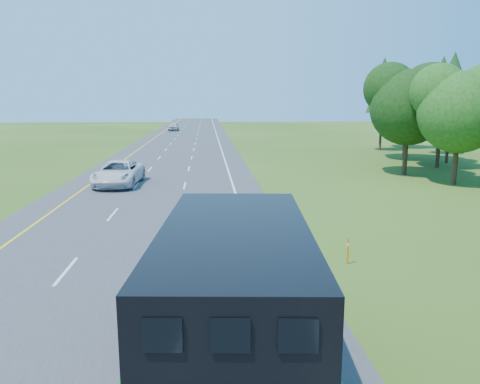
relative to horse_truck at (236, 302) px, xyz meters
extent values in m
cube|color=#38383A|center=(-4.11, 37.93, -2.14)|extent=(15.00, 260.00, 0.04)
cube|color=yellow|center=(-9.61, 37.93, -2.12)|extent=(0.15, 260.00, 0.01)
cube|color=white|center=(1.39, 37.93, -2.12)|extent=(0.15, 260.00, 0.01)
cylinder|color=black|center=(-0.88, 3.71, -1.51)|extent=(0.49, 1.25, 1.23)
cylinder|color=black|center=(1.46, 3.53, -1.51)|extent=(0.49, 1.25, 1.23)
cube|color=black|center=(0.00, 0.06, -1.38)|extent=(3.38, 9.11, 0.31)
cube|color=black|center=(0.28, 3.51, -0.16)|extent=(2.89, 2.22, 2.12)
cube|color=black|center=(0.36, 4.53, 0.40)|extent=(2.45, 0.26, 0.67)
cube|color=black|center=(-0.06, -0.72, 0.31)|extent=(3.30, 6.67, 3.07)
cube|color=#067D1B|center=(-1.47, -0.61, 0.47)|extent=(0.56, 6.45, 0.33)
cube|color=#067D1B|center=(1.35, -0.83, 0.47)|extent=(0.56, 6.45, 0.33)
cube|color=black|center=(-1.15, -3.90, 1.35)|extent=(0.50, 0.08, 0.45)
cube|color=black|center=(-0.32, -3.97, 1.35)|extent=(0.50, 0.08, 0.45)
cube|color=black|center=(0.52, -4.03, 1.35)|extent=(0.50, 0.08, 0.45)
imported|color=silver|center=(-7.30, 26.58, -1.20)|extent=(3.37, 6.77, 1.84)
imported|color=#B6B6BD|center=(-7.70, 93.76, -1.23)|extent=(2.17, 5.28, 1.79)
cube|color=orange|center=(4.94, 8.03, -1.65)|extent=(0.08, 0.04, 1.04)
cube|color=white|center=(4.94, 8.03, -1.36)|extent=(0.08, 0.05, 0.11)
camera|label=1|loc=(-0.58, -9.27, 4.18)|focal=35.00mm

